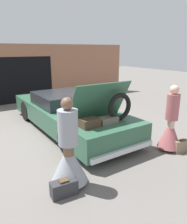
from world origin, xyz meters
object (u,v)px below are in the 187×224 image
Objects in this scene: car at (69,112)px; suitcase_beside_left_person at (64,188)px; person_right at (171,128)px; suitcase_beside_right_person at (182,146)px; person_left at (69,155)px.

car reaches higher than suitcase_beside_left_person.
suitcase_beside_right_person is (0.15, -0.28, -0.45)m from person_right.
suitcase_beside_right_person is (3.04, -0.37, -0.45)m from person_left.
suitcase_beside_left_person is at bearing -119.03° from car.
person_right is 3.78× the size of suitcase_beside_right_person.
car is 3.14× the size of person_left.
suitcase_beside_left_person is (-3.13, -0.16, -0.47)m from person_right.
suitcase_beside_left_person is 1.10× the size of suitcase_beside_right_person.
car is 3.19× the size of person_right.
person_left is (-1.45, -2.80, 0.06)m from car.
person_right is at bearing 95.84° from person_left.
suitcase_beside_left_person is at bearing 177.94° from suitcase_beside_right_person.
person_left reaches higher than suitcase_beside_left_person.
person_right is (2.89, -0.09, -0.00)m from person_left.
suitcase_beside_right_person reaches higher than suitcase_beside_left_person.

